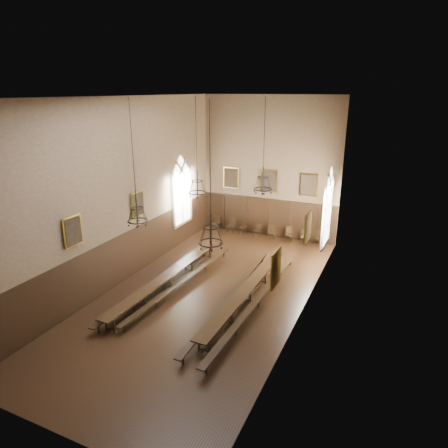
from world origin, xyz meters
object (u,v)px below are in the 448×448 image
Objects in this scene: chandelier_back_left at (197,187)px; chandelier_front_right at (211,234)px; bench_left_outer at (162,278)px; chair_2 at (243,230)px; chandelier_front_left at (137,213)px; table_right at (246,295)px; bench_right_inner at (232,296)px; table_left at (167,281)px; chair_6 at (304,239)px; chair_0 at (216,226)px; chair_4 at (272,234)px; chair_7 at (317,241)px; chandelier_back_right at (263,183)px; chair_5 at (289,237)px; bench_left_inner at (183,283)px; chair_3 at (257,233)px; chair_1 at (231,228)px.

chandelier_back_left is 0.94× the size of chandelier_front_right.
chandelier_back_left is 6.25m from chandelier_front_right.
bench_left_outer is 10.99× the size of chair_2.
table_right is at bearing 27.64° from chandelier_front_left.
bench_left_outer is 3.95m from bench_right_inner.
chair_6 reaches higher than table_left.
table_left is 10.30× the size of chair_6.
chair_0 reaches higher than chair_4.
chair_0 is at bearing 96.78° from bench_left_outer.
chandelier_front_left is at bearing -93.64° from table_left.
bench_right_inner is 2.09× the size of chandelier_back_left.
bench_right_inner is at bearing -52.59° from chair_2.
chair_2 reaches higher than table_right.
chandelier_back_left is at bearing -139.64° from chair_6.
chair_0 reaches higher than chair_6.
chandelier_back_right is (-1.68, -6.02, 4.77)m from chair_7.
chair_0 is 1.03× the size of chair_5.
bench_left_inner is at bearing -129.80° from chair_6.
chair_2 is at bearing 162.32° from chair_4.
bench_left_inner is 8.38m from chair_3.
chair_1 is at bearing 124.83° from chandelier_back_right.
chair_4 is 7.72m from chandelier_back_left.
chair_6 is 0.95× the size of chair_7.
chandelier_back_left is (-4.28, -6.08, 4.30)m from chair_6.
chair_1 is 11.37m from chandelier_front_left.
table_right is 9.20× the size of chair_1.
chair_7 reaches higher than bench_left_outer.
chair_6 is at bearing 58.44° from bench_left_outer.
chandelier_front_right is at bearing -83.59° from bench_right_inner.
chair_4 is 11.57m from chandelier_front_left.
chair_0 reaches higher than chair_5.
chandelier_front_right is at bearing -90.91° from chair_7.
chandelier_back_right is (4.20, -6.04, 4.75)m from chair_1.
chair_4 is at bearing 3.05° from chair_0.
table_left is 4.98m from chandelier_back_left.
chandelier_back_left is at bearing -72.27° from chair_2.
chandelier_back_right is (0.40, 2.72, 4.76)m from bench_right_inner.
bench_left_outer is (-4.53, -0.04, -0.06)m from table_right.
bench_left_outer is at bearing -136.06° from chair_6.
chair_1 is (-0.38, 8.79, -0.06)m from table_left.
chandelier_back_left is at bearing -92.97° from chair_3.
table_right is 1.75× the size of chandelier_front_right.
chair_7 is (0.85, 0.06, 0.01)m from chair_6.
bench_right_inner is at bearing 96.41° from chandelier_front_right.
bench_left_inner is (1.21, 0.05, -0.03)m from bench_left_outer.
chair_4 is at bearing 166.35° from chair_6.
bench_left_inner is 6.20m from chandelier_back_right.
chair_1 is (-3.80, 8.76, 0.01)m from bench_right_inner.
chandelier_back_left is at bearing 147.82° from table_right.
table_right is 0.89× the size of bench_right_inner.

